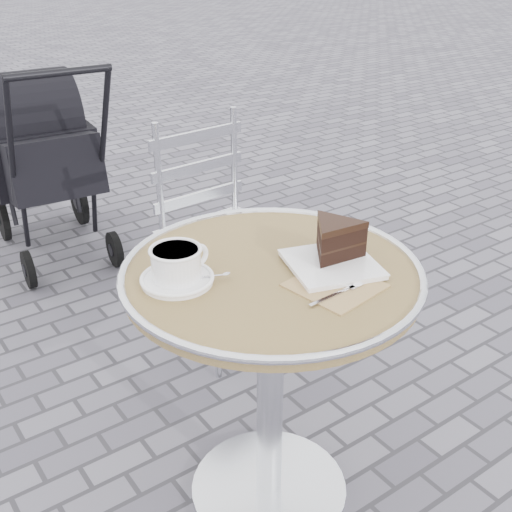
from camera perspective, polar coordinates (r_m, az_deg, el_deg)
ground at (r=1.97m, az=1.14°, el=-20.24°), size 80.00×80.00×0.00m
cafe_table at (r=1.59m, az=1.33°, el=-6.42°), size 0.72×0.72×0.74m
cappuccino_set at (r=1.45m, az=-7.00°, el=-0.99°), size 0.18×0.16×0.08m
cake_plate_set at (r=1.52m, az=7.00°, el=0.97°), size 0.31×0.30×0.11m
bistro_chair at (r=2.35m, az=-4.04°, el=4.33°), size 0.41×0.41×0.86m
baby_stroller at (r=3.23m, az=-18.44°, el=7.80°), size 0.51×0.98×0.98m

